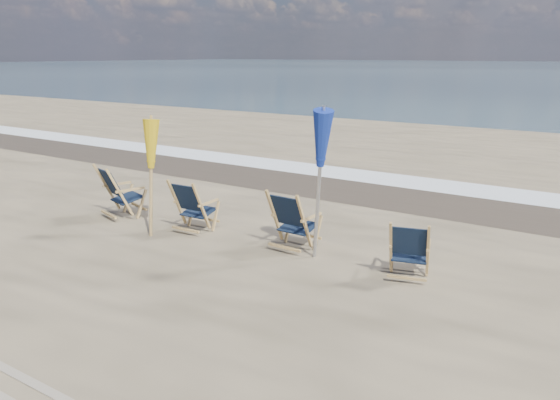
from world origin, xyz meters
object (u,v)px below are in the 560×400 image
(beach_chair_2, at_px, (304,224))
(umbrella_blue, at_px, (319,143))
(umbrella_yellow, at_px, (149,151))
(beach_chair_3, at_px, (428,253))
(beach_chair_1, at_px, (201,209))
(beach_chair_0, at_px, (120,195))

(beach_chair_2, xyz_separation_m, umbrella_blue, (0.34, -0.16, 1.36))
(umbrella_yellow, relative_size, umbrella_blue, 0.84)
(beach_chair_2, relative_size, umbrella_blue, 0.43)
(beach_chair_3, bearing_deg, umbrella_blue, -10.25)
(umbrella_blue, bearing_deg, umbrella_yellow, -172.94)
(beach_chair_2, relative_size, umbrella_yellow, 0.51)
(beach_chair_1, bearing_deg, beach_chair_0, 4.40)
(beach_chair_2, bearing_deg, umbrella_blue, 156.81)
(beach_chair_2, distance_m, umbrella_yellow, 3.04)
(beach_chair_1, height_order, beach_chair_3, beach_chair_1)
(beach_chair_0, bearing_deg, umbrella_yellow, -173.31)
(beach_chair_3, distance_m, umbrella_blue, 2.21)
(beach_chair_0, height_order, umbrella_yellow, umbrella_yellow)
(beach_chair_1, bearing_deg, beach_chair_2, -178.00)
(beach_chair_0, height_order, beach_chair_3, beach_chair_0)
(beach_chair_0, distance_m, beach_chair_2, 3.89)
(beach_chair_3, xyz_separation_m, umbrella_blue, (-1.69, -0.14, 1.43))
(beach_chair_0, xyz_separation_m, umbrella_blue, (4.21, 0.20, 1.35))
(beach_chair_1, distance_m, beach_chair_2, 2.02)
(beach_chair_3, bearing_deg, umbrella_yellow, -8.66)
(beach_chair_0, relative_size, beach_chair_3, 1.18)
(beach_chair_2, height_order, umbrella_blue, umbrella_blue)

